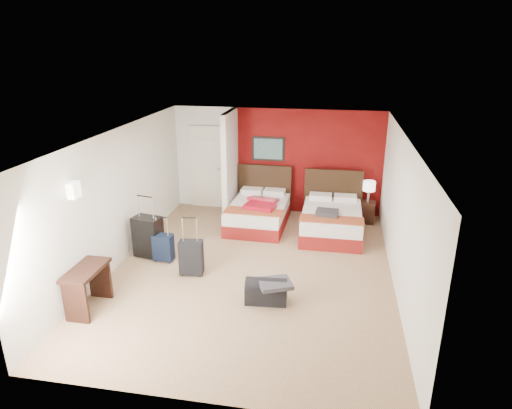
% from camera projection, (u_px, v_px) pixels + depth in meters
% --- Properties ---
extents(ground, '(6.50, 6.50, 0.00)m').
position_uv_depth(ground, '(252.00, 271.00, 8.24)').
color(ground, tan).
rests_on(ground, ground).
extents(room_walls, '(5.02, 6.52, 2.50)m').
position_uv_depth(room_walls, '(198.00, 179.00, 9.36)').
color(room_walls, white).
rests_on(room_walls, ground).
extents(red_accent_panel, '(3.50, 0.04, 2.50)m').
position_uv_depth(red_accent_panel, '(308.00, 162.00, 10.68)').
color(red_accent_panel, maroon).
rests_on(red_accent_panel, ground).
extents(partition_wall, '(0.12, 1.20, 2.50)m').
position_uv_depth(partition_wall, '(230.00, 166.00, 10.40)').
color(partition_wall, silver).
rests_on(partition_wall, ground).
extents(entry_door, '(0.82, 0.06, 2.05)m').
position_uv_depth(entry_door, '(206.00, 167.00, 11.14)').
color(entry_door, silver).
rests_on(entry_door, ground).
extents(bed_left, '(1.29, 1.81, 0.53)m').
position_uv_depth(bed_left, '(258.00, 215.00, 10.17)').
color(bed_left, white).
rests_on(bed_left, ground).
extents(bed_right, '(1.27, 1.82, 0.54)m').
position_uv_depth(bed_right, '(331.00, 222.00, 9.71)').
color(bed_right, white).
rests_on(bed_right, ground).
extents(red_suitcase_open, '(0.79, 0.98, 0.11)m').
position_uv_depth(red_suitcase_open, '(262.00, 203.00, 9.95)').
color(red_suitcase_open, '#A70E21').
rests_on(red_suitcase_open, bed_left).
extents(jacket_bundle, '(0.48, 0.40, 0.11)m').
position_uv_depth(jacket_bundle, '(327.00, 213.00, 9.34)').
color(jacket_bundle, '#39393E').
rests_on(jacket_bundle, bed_right).
extents(nightstand, '(0.39, 0.39, 0.49)m').
position_uv_depth(nightstand, '(367.00, 212.00, 10.38)').
color(nightstand, black).
rests_on(nightstand, ground).
extents(table_lamp, '(0.35, 0.35, 0.50)m').
position_uv_depth(table_lamp, '(369.00, 192.00, 10.21)').
color(table_lamp, white).
rests_on(table_lamp, nightstand).
extents(suitcase_black, '(0.58, 0.43, 0.79)m').
position_uv_depth(suitcase_black, '(148.00, 238.00, 8.65)').
color(suitcase_black, black).
rests_on(suitcase_black, ground).
extents(suitcase_charcoal, '(0.44, 0.31, 0.61)m').
position_uv_depth(suitcase_charcoal, '(191.00, 259.00, 8.02)').
color(suitcase_charcoal, black).
rests_on(suitcase_charcoal, ground).
extents(suitcase_navy, '(0.38, 0.24, 0.51)m').
position_uv_depth(suitcase_navy, '(164.00, 249.00, 8.53)').
color(suitcase_navy, black).
rests_on(suitcase_navy, ground).
extents(duffel_bag, '(0.68, 0.40, 0.33)m').
position_uv_depth(duffel_bag, '(266.00, 292.00, 7.21)').
color(duffel_bag, black).
rests_on(duffel_bag, ground).
extents(jacket_draped, '(0.63, 0.59, 0.07)m').
position_uv_depth(jacket_draped, '(275.00, 283.00, 7.07)').
color(jacket_draped, '#3C3B41').
rests_on(jacket_draped, duffel_bag).
extents(desk, '(0.43, 0.86, 0.71)m').
position_uv_depth(desk, '(88.00, 289.00, 6.94)').
color(desk, black).
rests_on(desk, ground).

